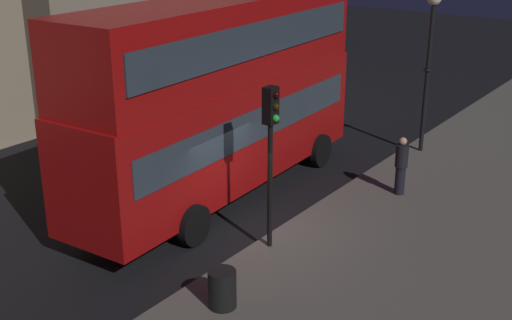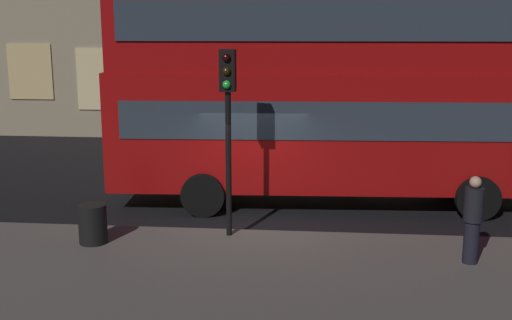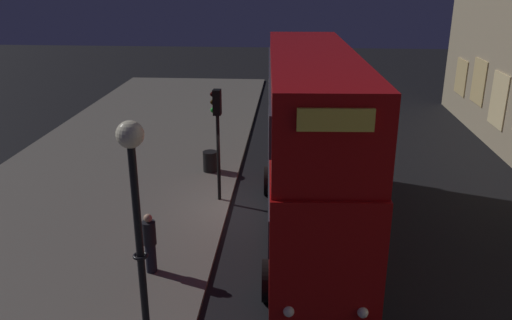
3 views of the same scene
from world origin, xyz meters
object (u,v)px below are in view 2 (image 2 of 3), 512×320
double_decker_bus (324,82)px  traffic_light_near_kerb (228,104)px  pedestrian (473,219)px  litter_bin (93,224)px

double_decker_bus → traffic_light_near_kerb: size_ratio=2.74×
pedestrian → litter_bin: pedestrian is taller
double_decker_bus → litter_bin: 6.57m
traffic_light_near_kerb → pedestrian: bearing=-12.0°
double_decker_bus → pedestrian: 5.47m
pedestrian → litter_bin: 7.51m
traffic_light_near_kerb → litter_bin: 3.71m
double_decker_bus → traffic_light_near_kerb: 3.64m
litter_bin → double_decker_bus: bearing=38.7°
pedestrian → litter_bin: bearing=-77.0°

